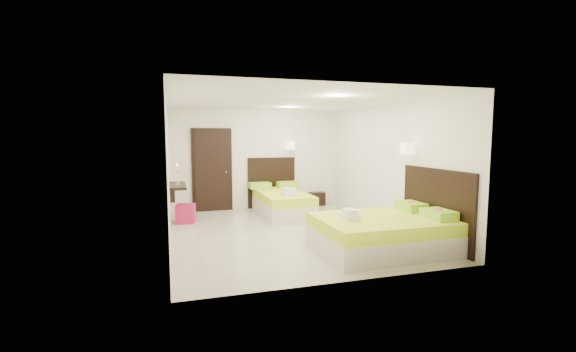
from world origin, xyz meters
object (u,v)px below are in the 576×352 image
object	(u,v)px
bed_double	(386,231)
nightstand	(316,198)
bed_single	(281,201)
ottoman	(186,214)

from	to	relation	value
bed_double	nightstand	world-z (taller)	bed_double
bed_double	nightstand	xyz separation A→B (m)	(0.41, 4.32, -0.14)
bed_single	bed_double	xyz separation A→B (m)	(0.87, -3.41, -0.01)
bed_double	bed_single	bearing A→B (deg)	104.29
bed_single	nightstand	world-z (taller)	bed_single
nightstand	bed_double	bearing A→B (deg)	-96.32
nightstand	ottoman	distance (m)	3.77
bed_double	ottoman	bearing A→B (deg)	135.41
bed_single	nightstand	bearing A→B (deg)	35.52
bed_single	ottoman	distance (m)	2.32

